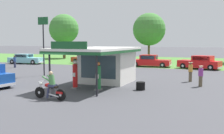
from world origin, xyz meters
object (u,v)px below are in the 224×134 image
(bystander_strolling_foreground, at_px, (15,61))
(roadside_pole_sign, at_px, (43,36))
(gas_pump_offside, at_px, (98,77))
(parked_car_back_row_right, at_px, (88,59))
(parked_car_back_row_centre_left, at_px, (150,61))
(gas_pump_nearside, at_px, (75,76))
(parked_car_second_row_spare, at_px, (26,59))
(bystander_chatting_near_pumps, at_px, (190,71))
(spare_tire_stack, at_px, (141,86))
(motorcycle_with_rider, at_px, (50,88))
(bystander_leaning_by_kiosk, at_px, (201,75))
(parked_car_back_row_left, at_px, (200,63))

(bystander_strolling_foreground, bearing_deg, roadside_pole_sign, -31.51)
(gas_pump_offside, xyz_separation_m, parked_car_back_row_right, (-11.08, 19.54, -0.16))
(gas_pump_offside, bearing_deg, parked_car_back_row_centre_left, 93.87)
(gas_pump_nearside, distance_m, parked_car_back_row_right, 21.65)
(gas_pump_nearside, distance_m, gas_pump_offside, 1.76)
(parked_car_second_row_spare, height_order, bystander_chatting_near_pumps, bystander_chatting_near_pumps)
(gas_pump_offside, bearing_deg, bystander_chatting_near_pumps, 50.87)
(parked_car_second_row_spare, xyz_separation_m, bystander_chatting_near_pumps, (24.29, -8.94, 0.18))
(bystander_chatting_near_pumps, bearing_deg, gas_pump_offside, -129.13)
(parked_car_back_row_right, xyz_separation_m, bystander_strolling_foreground, (-5.24, -9.53, 0.10))
(bystander_chatting_near_pumps, bearing_deg, bystander_strolling_foreground, 170.24)
(spare_tire_stack, bearing_deg, roadside_pole_sign, 160.46)
(motorcycle_with_rider, height_order, parked_car_back_row_right, motorcycle_with_rider)
(gas_pump_nearside, relative_size, roadside_pole_sign, 0.36)
(parked_car_second_row_spare, xyz_separation_m, bystander_leaning_by_kiosk, (25.24, -11.10, 0.14))
(spare_tire_stack, bearing_deg, parked_car_back_row_centre_left, 102.69)
(motorcycle_with_rider, bearing_deg, parked_car_back_row_right, 113.10)
(roadside_pole_sign, bearing_deg, gas_pump_offside, -31.55)
(bystander_leaning_by_kiosk, relative_size, spare_tire_stack, 2.52)
(gas_pump_offside, xyz_separation_m, roadside_pole_sign, (-8.09, 4.97, 2.83))
(parked_car_second_row_spare, distance_m, bystander_leaning_by_kiosk, 27.57)
(parked_car_back_row_left, bearing_deg, bystander_chatting_near_pumps, -89.13)
(gas_pump_nearside, distance_m, spare_tire_stack, 4.50)
(parked_car_back_row_left, xyz_separation_m, parked_car_back_row_right, (-16.06, 2.33, -0.03))
(bystander_chatting_near_pumps, bearing_deg, parked_car_back_row_left, 90.87)
(bystander_chatting_near_pumps, relative_size, roadside_pole_sign, 0.29)
(gas_pump_nearside, relative_size, parked_car_back_row_left, 0.37)
(motorcycle_with_rider, height_order, parked_car_back_row_centre_left, motorcycle_with_rider)
(parked_car_back_row_centre_left, bearing_deg, spare_tire_stack, -77.31)
(parked_car_back_row_left, height_order, bystander_strolling_foreground, parked_car_back_row_left)
(bystander_leaning_by_kiosk, xyz_separation_m, bystander_strolling_foreground, (-22.41, 5.85, 0.00))
(parked_car_back_row_right, xyz_separation_m, bystander_chatting_near_pumps, (16.22, -13.22, 0.14))
(parked_car_back_row_centre_left, height_order, roadside_pole_sign, roadside_pole_sign)
(parked_car_back_row_right, bearing_deg, bystander_leaning_by_kiosk, -41.84)
(parked_car_second_row_spare, height_order, roadside_pole_sign, roadside_pole_sign)
(gas_pump_offside, relative_size, bystander_chatting_near_pumps, 1.20)
(parked_car_back_row_centre_left, relative_size, spare_tire_stack, 8.91)
(parked_car_back_row_centre_left, distance_m, bystander_leaning_by_kiosk, 15.48)
(parked_car_back_row_right, distance_m, roadside_pole_sign, 15.17)
(gas_pump_offside, height_order, roadside_pole_sign, roadside_pole_sign)
(gas_pump_nearside, height_order, gas_pump_offside, gas_pump_nearside)
(gas_pump_offside, bearing_deg, bystander_leaning_by_kiosk, 34.36)
(parked_car_back_row_centre_left, bearing_deg, roadside_pole_sign, -118.18)
(parked_car_back_row_right, distance_m, bystander_chatting_near_pumps, 20.93)
(parked_car_back_row_centre_left, distance_m, roadside_pole_sign, 14.88)
(parked_car_back_row_centre_left, relative_size, bystander_strolling_foreground, 3.54)
(motorcycle_with_rider, bearing_deg, bystander_chatting_near_pumps, 57.08)
(parked_car_second_row_spare, bearing_deg, gas_pump_nearside, -41.27)
(gas_pump_nearside, xyz_separation_m, bystander_leaning_by_kiosk, (7.85, 4.17, -0.10))
(spare_tire_stack, bearing_deg, gas_pump_offside, -154.77)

